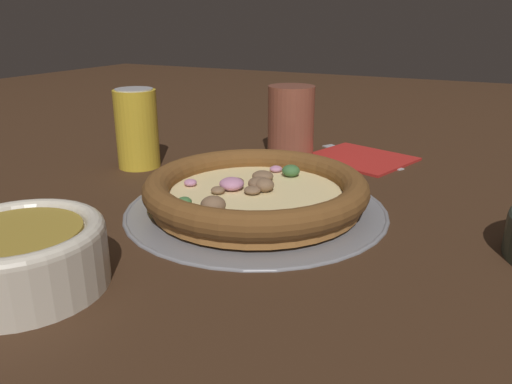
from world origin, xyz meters
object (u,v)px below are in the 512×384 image
object	(u,v)px
beverage_can	(137,129)
napkin	(360,157)
drinking_cup	(291,122)
pizza_tray	(256,208)
pizza	(256,190)
bowl_near	(21,254)
fork	(356,154)

from	to	relation	value
beverage_can	napkin	bearing A→B (deg)	33.27
drinking_cup	pizza_tray	bearing A→B (deg)	-76.32
pizza_tray	napkin	distance (m)	0.29
pizza	bowl_near	size ratio (longest dim) A/B	1.89
pizza_tray	beverage_can	bearing A→B (deg)	161.35
drinking_cup	fork	xyz separation A→B (m)	(0.10, 0.06, -0.06)
drinking_cup	napkin	distance (m)	0.13
napkin	pizza	bearing A→B (deg)	-100.41
pizza	beverage_can	xyz separation A→B (m)	(-0.25, 0.09, 0.04)
bowl_near	napkin	distance (m)	0.57
pizza_tray	fork	distance (m)	0.31
pizza	napkin	distance (m)	0.29
beverage_can	pizza_tray	bearing A→B (deg)	-18.65
fork	pizza_tray	bearing A→B (deg)	114.07
pizza	bowl_near	distance (m)	0.28
pizza_tray	drinking_cup	distance (m)	0.27
pizza	bowl_near	world-z (taller)	bowl_near
napkin	beverage_can	bearing A→B (deg)	-146.73
pizza_tray	fork	world-z (taller)	pizza_tray
pizza	drinking_cup	distance (m)	0.26
napkin	fork	world-z (taller)	napkin
pizza_tray	drinking_cup	size ratio (longest dim) A/B	2.72
bowl_near	fork	size ratio (longest dim) A/B	0.88
drinking_cup	fork	size ratio (longest dim) A/B	0.72
pizza	drinking_cup	xyz separation A→B (m)	(-0.06, 0.25, 0.03)
pizza	bowl_near	bearing A→B (deg)	-110.67
pizza_tray	beverage_can	world-z (taller)	beverage_can
fork	drinking_cup	bearing A→B (deg)	60.02
pizza_tray	beverage_can	size ratio (longest dim) A/B	2.63
pizza	drinking_cup	bearing A→B (deg)	103.61
bowl_near	drinking_cup	world-z (taller)	drinking_cup
bowl_near	fork	xyz separation A→B (m)	(0.14, 0.57, -0.03)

